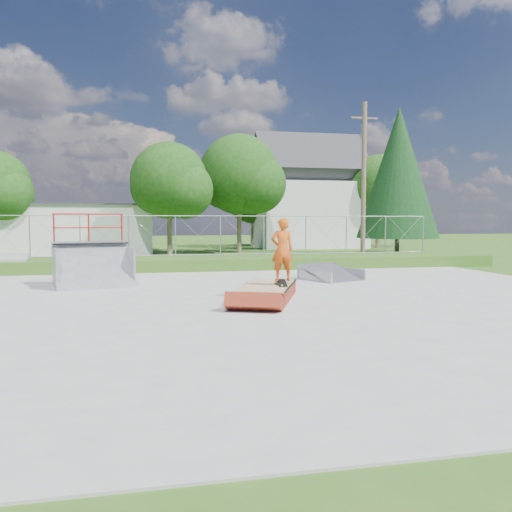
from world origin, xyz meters
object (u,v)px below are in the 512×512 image
Objects in this scene: grind_box at (267,292)px; quarter_pipe at (93,250)px; skater at (282,252)px; flat_bank_ramp at (332,273)px.

quarter_pipe reaches higher than grind_box.
grind_box is 1.12m from skater.
flat_bank_ramp is at bearing -125.12° from skater.
quarter_pipe is 1.30× the size of flat_bank_ramp.
quarter_pipe is at bearing 164.46° from grind_box.
skater is (-2.77, -3.82, 0.99)m from flat_bank_ramp.
skater is at bearing -50.61° from quarter_pipe.
grind_box is 1.27× the size of quarter_pipe.
flat_bank_ramp is (7.85, 0.09, -0.89)m from quarter_pipe.
grind_box is 1.80× the size of skater.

